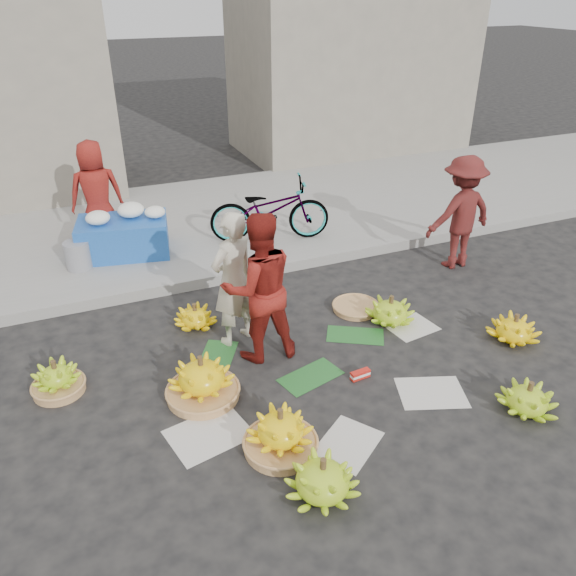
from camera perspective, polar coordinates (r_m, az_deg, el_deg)
name	(u,v)px	position (r m, az deg, el deg)	size (l,w,h in m)	color
ground	(311,364)	(6.06, 2.38, -7.71)	(80.00, 80.00, 0.00)	black
curb	(244,272)	(7.77, -4.47, 1.68)	(40.00, 0.25, 0.15)	gray
sidewalk	(204,220)	(9.62, -8.55, 6.84)	(40.00, 4.00, 0.12)	gray
building_right	(351,37)	(13.83, 6.40, 24.02)	(5.00, 3.00, 5.00)	gray
newspaper_scatter	(347,410)	(5.51, 5.97, -12.21)	(3.20, 1.80, 0.00)	silver
banana_leaves	(295,356)	(6.17, 0.74, -6.88)	(2.00, 1.00, 0.00)	#1D5723
banana_bunch_0	(202,380)	(5.56, -8.74, -9.19)	(0.71, 0.71, 0.48)	#AD7948
banana_bunch_1	(280,433)	(4.98, -0.77, -14.48)	(0.66, 0.66, 0.44)	#AD7948
banana_bunch_2	(323,479)	(4.66, 3.53, -18.80)	(0.74, 0.74, 0.37)	#89BE1B
banana_bunch_3	(528,399)	(5.83, 23.16, -10.31)	(0.55, 0.55, 0.34)	#89BE1B
banana_bunch_4	(514,329)	(6.84, 21.99, -3.90)	(0.56, 0.56, 0.34)	yellow
banana_bunch_5	(390,311)	(6.77, 10.35, -2.32)	(0.65, 0.65, 0.36)	#89BE1B
banana_bunch_6	(57,379)	(6.05, -22.41, -8.58)	(0.50, 0.50, 0.37)	#AD7948
banana_bunch_7	(195,317)	(6.70, -9.38, -2.90)	(0.48, 0.48, 0.30)	yellow
basket_spare	(356,307)	(7.03, 6.89, -1.98)	(0.56, 0.56, 0.06)	#AD7948
incense_stack	(360,375)	(5.87, 7.35, -8.72)	(0.21, 0.07, 0.09)	red
vendor_cream	(233,280)	(6.07, -5.58, 0.86)	(0.56, 0.37, 1.55)	beige
vendor_red	(259,288)	(5.78, -2.96, 0.01)	(0.80, 0.62, 1.65)	maroon
man_striped	(461,213)	(8.14, 17.14, 7.31)	(1.03, 0.59, 1.59)	maroon
flower_table	(124,234)	(8.39, -16.33, 5.27)	(1.37, 1.00, 0.72)	#1A4DA9
grey_bucket	(78,255)	(8.18, -20.57, 3.13)	(0.34, 0.34, 0.39)	gray
flower_vendor	(96,193)	(8.71, -18.89, 9.08)	(0.75, 0.49, 1.54)	maroon
bicycle	(270,210)	(8.47, -1.87, 7.93)	(1.79, 0.63, 0.94)	gray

